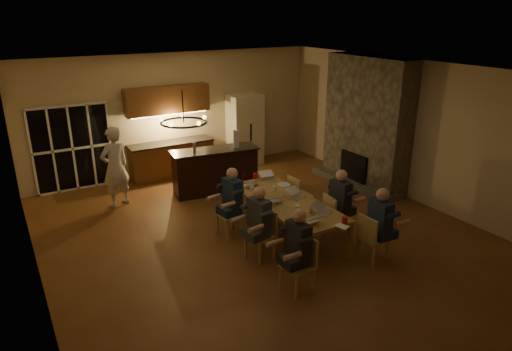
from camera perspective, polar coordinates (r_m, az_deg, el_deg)
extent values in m
plane|color=brown|center=(9.13, 0.90, -7.49)|extent=(9.00, 9.00, 0.00)
cube|color=#C8B78D|center=(12.46, -10.00, 7.60)|extent=(8.00, 0.04, 3.20)
cube|color=#C8B78D|center=(7.39, -26.78, -2.97)|extent=(0.04, 9.00, 3.20)
cube|color=#C8B78D|center=(11.06, 19.13, 5.23)|extent=(0.04, 9.00, 3.20)
cube|color=white|center=(8.15, 1.02, 13.00)|extent=(8.00, 9.00, 0.04)
cube|color=black|center=(11.91, -21.96, 3.12)|extent=(1.86, 0.08, 2.10)
cube|color=#6E6656|center=(11.63, 13.65, 6.46)|extent=(0.58, 2.50, 3.20)
cube|color=beige|center=(13.04, -1.40, 5.74)|extent=(0.90, 0.68, 2.00)
cube|color=#A07C40|center=(8.97, 3.75, -5.36)|extent=(1.10, 2.73, 0.75)
cube|color=black|center=(11.11, -5.12, 0.61)|extent=(2.16, 0.96, 1.08)
imported|color=silver|center=(10.63, -17.21, 1.04)|extent=(0.78, 0.64, 1.84)
torus|color=black|center=(6.42, -9.02, 6.57)|extent=(0.65, 0.65, 0.03)
cylinder|color=white|center=(8.41, 5.21, -4.04)|extent=(0.08, 0.08, 0.10)
cylinder|color=white|center=(9.26, 2.25, -1.64)|extent=(0.08, 0.08, 0.10)
cylinder|color=white|center=(9.24, -0.49, -1.68)|extent=(0.08, 0.08, 0.10)
cylinder|color=#BA150C|center=(8.03, 11.04, -5.47)|extent=(0.10, 0.10, 0.12)
cylinder|color=#BA150C|center=(8.88, 0.24, -2.54)|extent=(0.09, 0.09, 0.12)
cylinder|color=#BA150C|center=(9.92, -0.11, -0.06)|extent=(0.10, 0.10, 0.12)
cylinder|color=#B2B2B7|center=(8.31, 6.88, -4.33)|extent=(0.06, 0.06, 0.12)
cylinder|color=#3F0F0C|center=(9.89, -1.47, -0.14)|extent=(0.07, 0.07, 0.12)
cylinder|color=#B2B2B7|center=(9.23, 4.82, -1.71)|extent=(0.07, 0.07, 0.12)
cylinder|color=white|center=(8.56, 7.86, -3.99)|extent=(0.24, 0.24, 0.02)
cylinder|color=white|center=(7.99, 5.38, -5.69)|extent=(0.25, 0.25, 0.02)
cylinder|color=white|center=(9.59, 3.48, -1.14)|extent=(0.27, 0.27, 0.02)
cube|color=white|center=(7.92, 10.69, -6.25)|extent=(0.22, 0.26, 0.01)
cylinder|color=#99999E|center=(10.70, -7.72, 3.47)|extent=(0.07, 0.07, 0.24)
cube|color=silver|center=(11.00, -2.49, 4.57)|extent=(0.18, 0.18, 0.42)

